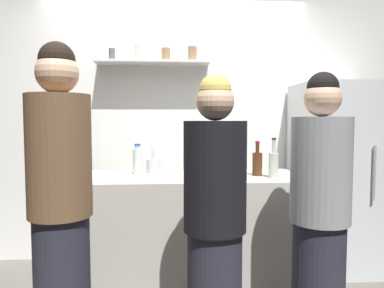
% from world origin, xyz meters
% --- Properties ---
extents(back_wall_assembly, '(4.80, 0.32, 2.60)m').
position_xyz_m(back_wall_assembly, '(-0.00, 1.25, 1.30)').
color(back_wall_assembly, white).
rests_on(back_wall_assembly, ground).
extents(refrigerator, '(0.66, 0.67, 1.68)m').
position_xyz_m(refrigerator, '(1.42, 0.85, 0.84)').
color(refrigerator, silver).
rests_on(refrigerator, ground).
extents(counter, '(1.71, 0.70, 0.92)m').
position_xyz_m(counter, '(0.12, 0.50, 0.46)').
color(counter, '#B7B2A8').
rests_on(counter, ground).
extents(baking_pan, '(0.34, 0.24, 0.05)m').
position_xyz_m(baking_pan, '(0.36, 0.50, 0.94)').
color(baking_pan, gray).
rests_on(baking_pan, counter).
extents(utensil_holder, '(0.12, 0.12, 0.22)m').
position_xyz_m(utensil_holder, '(-0.19, 0.68, 0.98)').
color(utensil_holder, '#B2B2B7').
rests_on(utensil_holder, counter).
extents(wine_bottle_amber_glass, '(0.08, 0.08, 0.27)m').
position_xyz_m(wine_bottle_amber_glass, '(0.63, 0.48, 1.02)').
color(wine_bottle_amber_glass, '#472814').
rests_on(wine_bottle_amber_glass, counter).
extents(wine_bottle_pale_glass, '(0.07, 0.07, 0.30)m').
position_xyz_m(wine_bottle_pale_glass, '(0.73, 0.36, 1.02)').
color(wine_bottle_pale_glass, '#B2BFB2').
rests_on(wine_bottle_pale_glass, counter).
extents(water_bottle_plastic, '(0.08, 0.08, 0.25)m').
position_xyz_m(water_bottle_plastic, '(-0.31, 0.61, 1.03)').
color(water_bottle_plastic, silver).
rests_on(water_bottle_plastic, counter).
extents(person_brown_jacket, '(0.34, 0.34, 1.77)m').
position_xyz_m(person_brown_jacket, '(-0.65, -0.31, 0.88)').
color(person_brown_jacket, '#262633').
rests_on(person_brown_jacket, ground).
extents(person_grey_hoodie, '(0.34, 0.34, 1.62)m').
position_xyz_m(person_grey_hoodie, '(0.81, -0.28, 0.80)').
color(person_grey_hoodie, '#262633').
rests_on(person_grey_hoodie, ground).
extents(person_blonde, '(0.34, 0.34, 1.60)m').
position_xyz_m(person_blonde, '(0.19, -0.37, 0.78)').
color(person_blonde, '#262633').
rests_on(person_blonde, ground).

